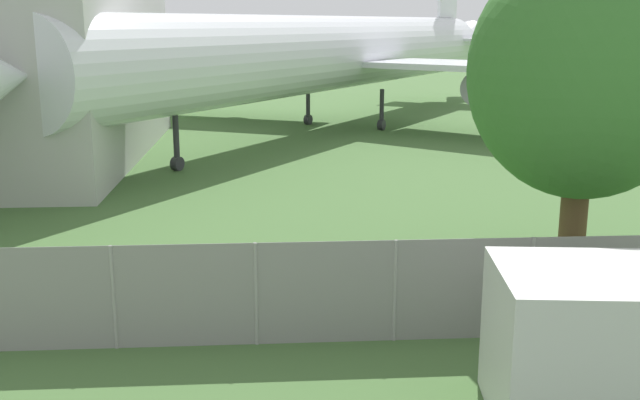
# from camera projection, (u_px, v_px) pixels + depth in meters

# --- Properties ---
(perimeter_fence) EXTENTS (56.07, 0.07, 1.95)m
(perimeter_fence) POSITION_uv_depth(u_px,v_px,m) (256.00, 294.00, 13.57)
(perimeter_fence) COLOR gray
(perimeter_fence) RESTS_ON ground
(airplane) EXTENTS (35.48, 42.06, 11.96)m
(airplane) POSITION_uv_depth(u_px,v_px,m) (332.00, 54.00, 40.20)
(airplane) COLOR silver
(airplane) RESTS_ON ground
(tree_left_of_cabin) EXTENTS (5.06, 5.06, 7.53)m
(tree_left_of_cabin) POSITION_uv_depth(u_px,v_px,m) (585.00, 72.00, 16.17)
(tree_left_of_cabin) COLOR brown
(tree_left_of_cabin) RESTS_ON ground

